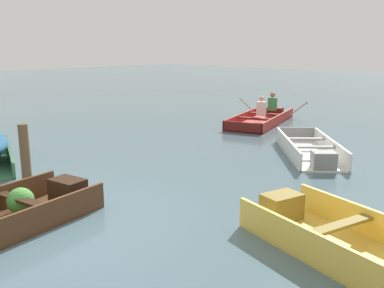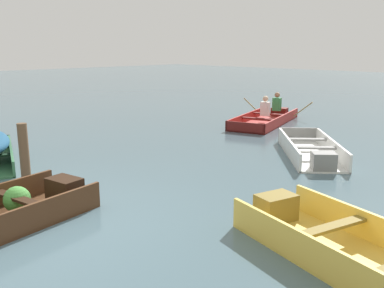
{
  "view_description": "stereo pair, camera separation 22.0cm",
  "coord_description": "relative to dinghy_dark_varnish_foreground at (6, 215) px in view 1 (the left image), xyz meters",
  "views": [
    {
      "loc": [
        5.08,
        -2.71,
        2.38
      ],
      "look_at": [
        -1.06,
        3.8,
        0.35
      ],
      "focal_mm": 40.0,
      "sensor_mm": 36.0,
      "label": 1
    },
    {
      "loc": [
        5.24,
        -2.56,
        2.38
      ],
      "look_at": [
        -1.06,
        3.8,
        0.35
      ],
      "focal_mm": 40.0,
      "sensor_mm": 36.0,
      "label": 2
    }
  ],
  "objects": [
    {
      "name": "ground_plane",
      "position": [
        0.5,
        0.48,
        -0.16
      ],
      "size": [
        80.0,
        80.0,
        0.0
      ],
      "primitive_type": "plane",
      "color": "#47606B"
    },
    {
      "name": "skiff_white_far_moored",
      "position": [
        1.15,
        6.3,
        -0.02
      ],
      "size": [
        2.62,
        2.78,
        0.38
      ],
      "color": "white",
      "rests_on": "ground"
    },
    {
      "name": "dinghy_dark_varnish_foreground",
      "position": [
        0.0,
        0.0,
        0.0
      ],
      "size": [
        1.63,
        2.95,
        0.42
      ],
      "color": "#4C2D19",
      "rests_on": "ground"
    },
    {
      "name": "mooring_post",
      "position": [
        -1.43,
        1.0,
        0.4
      ],
      "size": [
        0.17,
        0.17,
        1.11
      ],
      "primitive_type": "cylinder",
      "color": "brown",
      "rests_on": "ground"
    },
    {
      "name": "skiff_yellow_mid_moored",
      "position": [
        3.92,
        2.34,
        -0.02
      ],
      "size": [
        3.49,
        2.0,
        0.41
      ],
      "color": "#E5BC47",
      "rests_on": "ground"
    },
    {
      "name": "rowboat_red_with_crew",
      "position": [
        -2.15,
        9.34,
        -0.0
      ],
      "size": [
        2.63,
        3.78,
        0.88
      ],
      "color": "#AD2D28",
      "rests_on": "ground"
    }
  ]
}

